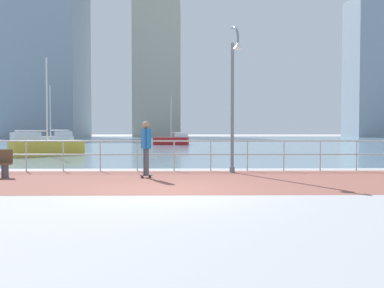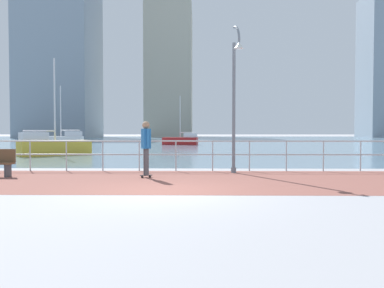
% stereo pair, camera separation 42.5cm
% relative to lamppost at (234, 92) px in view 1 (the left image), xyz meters
% --- Properties ---
extents(ground, '(220.00, 220.00, 0.00)m').
position_rel_lamppost_xyz_m(ground, '(-2.18, 35.55, -2.94)').
color(ground, '#9E9EA3').
extents(brick_paving, '(28.00, 5.73, 0.01)m').
position_rel_lamppost_xyz_m(brick_paving, '(-2.18, -2.10, -2.94)').
color(brick_paving, brown).
rests_on(brick_paving, ground).
extents(harbor_water, '(180.00, 88.00, 0.00)m').
position_rel_lamppost_xyz_m(harbor_water, '(-2.18, 45.76, -2.94)').
color(harbor_water, slate).
rests_on(harbor_water, ground).
extents(waterfront_railing, '(25.25, 0.06, 1.17)m').
position_rel_lamppost_xyz_m(waterfront_railing, '(-2.18, 0.76, -2.13)').
color(waterfront_railing, '#B2BCC1').
rests_on(waterfront_railing, ground).
extents(lamppost, '(0.40, 0.80, 5.31)m').
position_rel_lamppost_xyz_m(lamppost, '(0.00, 0.00, 0.00)').
color(lamppost, slate).
rests_on(lamppost, ground).
extents(skateboarder, '(0.41, 0.54, 1.84)m').
position_rel_lamppost_xyz_m(skateboarder, '(-3.03, -1.44, -1.82)').
color(skateboarder, black).
rests_on(skateboarder, ground).
extents(sailboat_teal, '(4.45, 1.51, 6.19)m').
position_rel_lamppost_xyz_m(sailboat_teal, '(-15.47, 26.79, -2.35)').
color(sailboat_teal, white).
rests_on(sailboat_teal, ground).
extents(sailboat_blue, '(3.89, 1.72, 5.28)m').
position_rel_lamppost_xyz_m(sailboat_blue, '(-3.15, 28.47, -2.44)').
color(sailboat_blue, '#B21E1E').
rests_on(sailboat_blue, ground).
extents(sailboat_white, '(4.16, 3.74, 6.02)m').
position_rel_lamppost_xyz_m(sailboat_white, '(-10.38, 10.15, -2.36)').
color(sailboat_white, gold).
rests_on(sailboat_white, ground).
extents(tower_glass, '(16.25, 10.35, 34.96)m').
position_rel_lamppost_xyz_m(tower_glass, '(45.62, 79.97, 13.71)').
color(tower_glass, '#8493A3').
rests_on(tower_glass, ground).
extents(tower_brick, '(15.85, 16.34, 38.57)m').
position_rel_lamppost_xyz_m(tower_brick, '(-33.03, 76.93, 15.51)').
color(tower_brick, '#8493A3').
rests_on(tower_brick, ground).
extents(tower_steel, '(11.16, 16.96, 34.28)m').
position_rel_lamppost_xyz_m(tower_steel, '(-8.52, 86.56, 13.37)').
color(tower_steel, '#B2AD99').
rests_on(tower_steel, ground).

